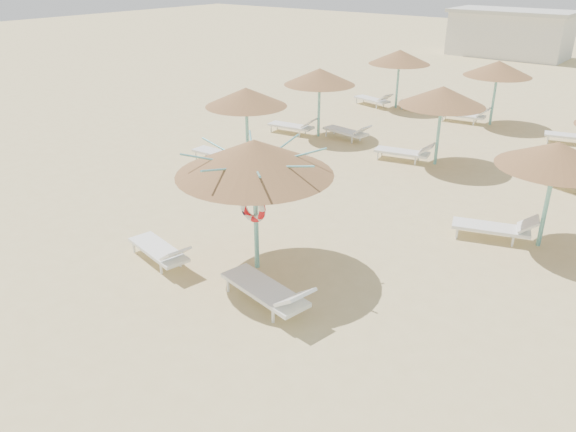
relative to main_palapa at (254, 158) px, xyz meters
The scene contains 6 objects.
ground 2.71m from the main_palapa, 44.15° to the right, with size 120.00×120.00×0.00m, color #D5BC82.
main_palapa is the anchor object (origin of this frame).
lounger_main_a 3.25m from the main_palapa, 146.23° to the right, with size 2.10×0.99×0.74m.
lounger_main_b 2.85m from the main_palapa, 40.90° to the right, with size 2.38×1.10×0.83m.
palapa_field 10.19m from the main_palapa, 82.27° to the left, with size 19.58×14.35×2.72m.
service_hut 35.26m from the main_palapa, 99.41° to the left, with size 8.40×4.40×3.25m.
Camera 1 is at (7.34, -8.34, 6.57)m, focal length 35.00 mm.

